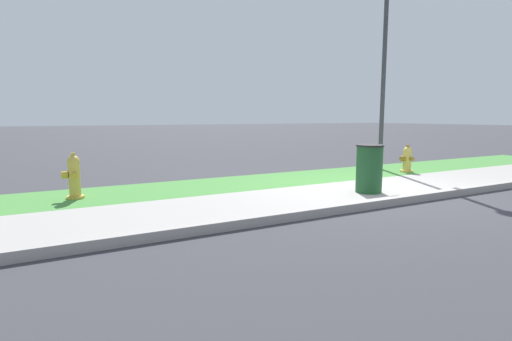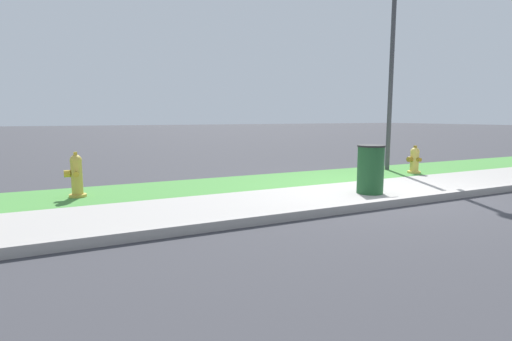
% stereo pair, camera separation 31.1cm
% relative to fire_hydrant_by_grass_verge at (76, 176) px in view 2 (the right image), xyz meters
% --- Properties ---
extents(ground_plane, '(120.00, 120.00, 0.00)m').
position_rel_fire_hydrant_by_grass_verge_xyz_m(ground_plane, '(4.92, -1.81, -0.37)').
color(ground_plane, '#38383D').
extents(sidewalk_pavement, '(18.00, 1.97, 0.01)m').
position_rel_fire_hydrant_by_grass_verge_xyz_m(sidewalk_pavement, '(4.92, -1.81, -0.36)').
color(sidewalk_pavement, '#9E9993').
rests_on(sidewalk_pavement, ground).
extents(grass_verge, '(18.00, 1.80, 0.01)m').
position_rel_fire_hydrant_by_grass_verge_xyz_m(grass_verge, '(4.92, 0.07, -0.36)').
color(grass_verge, '#47893D').
rests_on(grass_verge, ground).
extents(street_curb, '(18.00, 0.16, 0.12)m').
position_rel_fire_hydrant_by_grass_verge_xyz_m(street_curb, '(4.92, -2.88, -0.31)').
color(street_curb, '#9E9993').
rests_on(street_curb, ground).
extents(fire_hydrant_by_grass_verge, '(0.33, 0.37, 0.76)m').
position_rel_fire_hydrant_by_grass_verge_xyz_m(fire_hydrant_by_grass_verge, '(0.00, 0.00, 0.00)').
color(fire_hydrant_by_grass_verge, gold).
rests_on(fire_hydrant_by_grass_verge, ground).
extents(fire_hydrant_far_end, '(0.36, 0.38, 0.66)m').
position_rel_fire_hydrant_by_grass_verge_xyz_m(fire_hydrant_far_end, '(7.39, -0.43, -0.05)').
color(fire_hydrant_far_end, gold).
rests_on(fire_hydrant_far_end, ground).
extents(street_lamp, '(0.32, 0.32, 5.28)m').
position_rel_fire_hydrant_by_grass_verge_xyz_m(street_lamp, '(7.25, 0.30, 3.06)').
color(street_lamp, '#3D3D42').
rests_on(street_lamp, ground).
extents(trash_bin, '(0.48, 0.48, 0.86)m').
position_rel_fire_hydrant_by_grass_verge_xyz_m(trash_bin, '(4.63, -1.96, 0.06)').
color(trash_bin, '#1E5128').
rests_on(trash_bin, ground).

